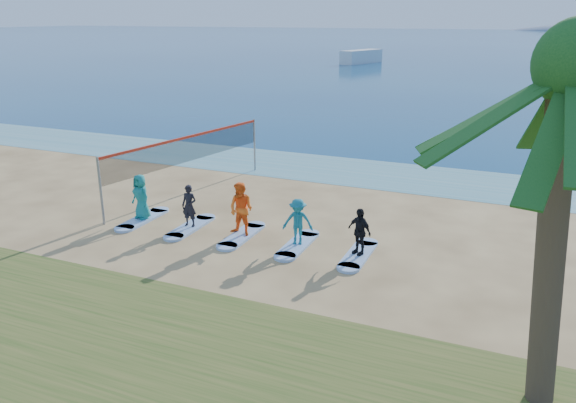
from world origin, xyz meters
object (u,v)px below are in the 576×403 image
at_px(student_2, 241,209).
at_px(student_4, 359,231).
at_px(surfboard_2, 242,236).
at_px(surfboard_4, 358,255).
at_px(surfboard_0, 143,219).
at_px(student_1, 189,206).
at_px(paddleboarder, 543,156).
at_px(boat_offshore_a, 361,63).
at_px(surfboard_3, 298,245).
at_px(student_0, 141,197).
at_px(paddleboard, 540,174).
at_px(surfboard_1, 190,227).
at_px(volleyball_net, 188,149).
at_px(student_3, 298,222).

relative_size(student_2, student_4, 1.22).
height_order(surfboard_2, surfboard_4, same).
xyz_separation_m(surfboard_0, student_1, (2.06, 0.00, 0.79)).
height_order(paddleboarder, boat_offshore_a, paddleboarder).
xyz_separation_m(surfboard_0, student_4, (8.23, 0.00, 0.79)).
bearing_deg(surfboard_3, surfboard_4, 0.00).
bearing_deg(student_2, boat_offshore_a, 109.32).
xyz_separation_m(surfboard_0, student_0, (0.00, 0.00, 0.87)).
xyz_separation_m(student_0, surfboard_2, (4.11, 0.00, -0.87)).
xyz_separation_m(paddleboard, student_1, (-11.41, -12.45, 0.78)).
bearing_deg(student_0, student_2, 16.03).
height_order(surfboard_1, student_1, student_1).
bearing_deg(student_2, paddleboarder, 59.48).
relative_size(surfboard_4, student_4, 1.47).
xyz_separation_m(paddleboarder, student_2, (-9.35, -12.45, 0.06)).
height_order(volleyball_net, surfboard_3, volleyball_net).
bearing_deg(surfboard_3, student_4, 0.00).
height_order(surfboard_1, surfboard_4, same).
relative_size(student_1, student_3, 0.98).
distance_m(paddleboarder, surfboard_1, 16.91).
distance_m(boat_offshore_a, surfboard_4, 74.44).
xyz_separation_m(surfboard_1, student_2, (2.06, 0.00, 0.95)).
relative_size(volleyball_net, student_3, 5.84).
bearing_deg(student_4, surfboard_2, -155.18).
distance_m(student_0, surfboard_4, 8.27).
bearing_deg(paddleboard, student_0, -119.30).
xyz_separation_m(volleyball_net, surfboard_3, (6.35, -3.53, -1.86)).
bearing_deg(surfboard_2, surfboard_4, 0.00).
distance_m(boat_offshore_a, student_1, 72.98).
relative_size(paddleboard, student_0, 1.81).
xyz_separation_m(student_0, student_2, (4.11, 0.00, 0.08)).
relative_size(boat_offshore_a, student_0, 5.02).
height_order(surfboard_0, surfboard_2, same).
bearing_deg(paddleboarder, surfboard_1, 115.11).
bearing_deg(student_2, student_4, 6.38).
relative_size(surfboard_2, surfboard_3, 1.00).
xyz_separation_m(surfboard_1, student_3, (4.11, 0.00, 0.81)).
height_order(student_3, student_4, student_3).
relative_size(surfboard_1, surfboard_4, 1.00).
distance_m(surfboard_0, surfboard_2, 4.11).
bearing_deg(surfboard_0, volleyball_net, 92.94).
bearing_deg(volleyball_net, student_0, -87.06).
height_order(paddleboarder, student_4, paddleboarder).
height_order(student_1, student_2, student_2).
bearing_deg(paddleboarder, surfboard_0, 110.37).
distance_m(paddleboarder, surfboard_2, 15.60).
bearing_deg(student_4, student_2, -155.18).
bearing_deg(paddleboard, paddleboarder, 0.00).
relative_size(paddleboarder, student_2, 0.90).
bearing_deg(volleyball_net, surfboard_1, -57.66).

